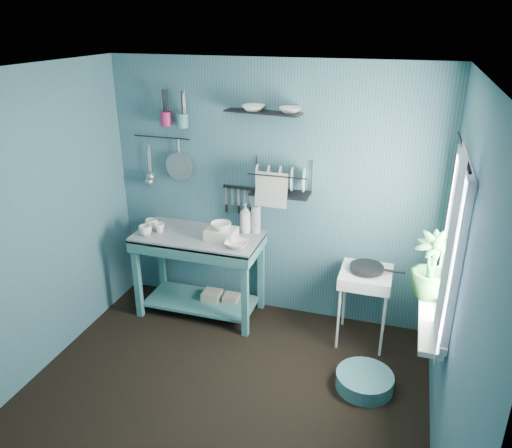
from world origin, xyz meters
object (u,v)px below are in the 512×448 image
(hotplate_stand, at_px, (363,306))
(utensil_cup_magenta, at_px, (166,119))
(mug_mid, at_px, (160,228))
(dish_rack, at_px, (280,178))
(water_bottle, at_px, (256,219))
(frying_pan, at_px, (367,268))
(potted_plant, at_px, (431,266))
(storage_tin_large, at_px, (212,301))
(mug_left, at_px, (145,230))
(floor_basin, at_px, (364,381))
(wash_tub, at_px, (221,234))
(mug_right, at_px, (151,224))
(utensil_cup_teal, at_px, (182,121))
(storage_tin_small, at_px, (231,303))
(colander, at_px, (179,166))
(work_counter, at_px, (200,274))
(soap_bottle, at_px, (246,218))

(hotplate_stand, xyz_separation_m, utensil_cup_magenta, (-2.00, 0.23, 1.56))
(mug_mid, xyz_separation_m, dish_rack, (1.15, 0.24, 0.54))
(water_bottle, distance_m, frying_pan, 1.15)
(potted_plant, relative_size, storage_tin_large, 2.37)
(mug_mid, relative_size, utensil_cup_magenta, 0.77)
(mug_left, xyz_separation_m, floor_basin, (2.21, -0.51, -0.85))
(wash_tub, distance_m, floor_basin, 1.83)
(water_bottle, bearing_deg, mug_right, -167.83)
(utensil_cup_teal, height_order, storage_tin_small, utensil_cup_teal)
(hotplate_stand, xyz_separation_m, colander, (-1.91, 0.26, 1.09))
(mug_left, height_order, hotplate_stand, mug_left)
(work_counter, xyz_separation_m, colander, (-0.29, 0.26, 1.02))
(mug_left, xyz_separation_m, mug_right, (-0.02, 0.16, 0.00))
(dish_rack, bearing_deg, work_counter, -163.58)
(water_bottle, height_order, dish_rack, dish_rack)
(work_counter, bearing_deg, soap_bottle, 37.11)
(storage_tin_large, relative_size, floor_basin, 0.47)
(mug_left, relative_size, wash_tub, 0.44)
(hotplate_stand, distance_m, utensil_cup_teal, 2.41)
(soap_bottle, relative_size, colander, 1.07)
(colander, height_order, floor_basin, colander)
(frying_pan, relative_size, dish_rack, 0.55)
(work_counter, relative_size, mug_mid, 12.26)
(mug_left, xyz_separation_m, storage_tin_large, (0.58, 0.21, -0.81))
(mug_right, bearing_deg, water_bottle, 12.17)
(mug_right, xyz_separation_m, utensil_cup_teal, (0.29, 0.23, 1.00))
(water_bottle, bearing_deg, mug_mid, -162.72)
(soap_bottle, bearing_deg, floor_basin, -33.49)
(frying_pan, xyz_separation_m, colander, (-1.91, 0.26, 0.70))
(mug_right, distance_m, potted_plant, 2.67)
(hotplate_stand, bearing_deg, utensil_cup_magenta, 163.52)
(wash_tub, distance_m, storage_tin_large, 0.83)
(work_counter, xyz_separation_m, storage_tin_small, (0.30, 0.08, -0.33))
(hotplate_stand, relative_size, utensil_cup_teal, 5.56)
(wash_tub, height_order, utensil_cup_magenta, utensil_cup_magenta)
(storage_tin_large, bearing_deg, utensil_cup_teal, 149.62)
(dish_rack, relative_size, storage_tin_large, 2.50)
(water_bottle, bearing_deg, floor_basin, -36.24)
(work_counter, height_order, frying_pan, work_counter)
(utensil_cup_teal, bearing_deg, floor_basin, -24.85)
(water_bottle, height_order, floor_basin, water_bottle)
(hotplate_stand, height_order, colander, colander)
(dish_rack, xyz_separation_m, floor_basin, (0.96, -0.85, -1.39))
(mug_left, xyz_separation_m, utensil_cup_teal, (0.27, 0.39, 1.00))
(work_counter, bearing_deg, mug_left, -149.92)
(work_counter, relative_size, wash_tub, 4.38)
(mug_right, height_order, utensil_cup_magenta, utensil_cup_magenta)
(storage_tin_large, bearing_deg, potted_plant, -14.55)
(work_counter, bearing_deg, floor_basin, -9.42)
(frying_pan, distance_m, storage_tin_large, 1.66)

